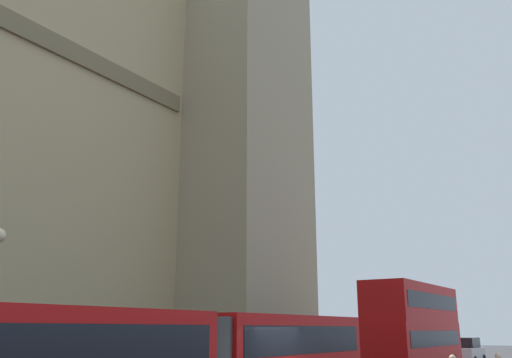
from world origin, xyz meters
TOP-DOWN VIEW (x-y plane):
  - articulated_bus at (-2.57, 1.99)m, footprint 17.75×2.54m
  - double_decker_bus at (17.06, 2.00)m, footprint 10.15×2.54m
  - sedan_lead at (28.23, 1.94)m, footprint 4.40×1.86m

SIDE VIEW (x-z plane):
  - sedan_lead at x=28.23m, z-range -0.01..1.84m
  - articulated_bus at x=-2.57m, z-range 0.30..3.20m
  - double_decker_bus at x=17.06m, z-range 0.26..5.16m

